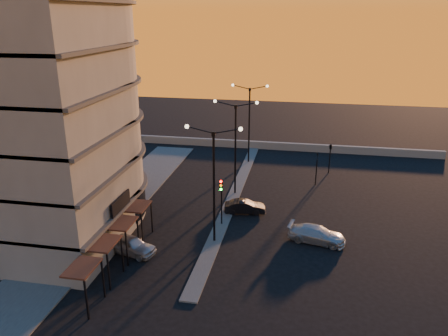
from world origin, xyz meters
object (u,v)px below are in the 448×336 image
traffic_light_main (221,194)px  car_sedan (245,207)px  streetlamp_mid (235,140)px  car_hatchback (130,245)px  car_wagon (317,234)px

traffic_light_main → car_sedan: (1.60, 2.86, -2.28)m
streetlamp_mid → traffic_light_main: bearing=-90.0°
streetlamp_mid → traffic_light_main: (0.00, -7.13, -2.70)m
streetlamp_mid → car_hatchback: 15.02m
traffic_light_main → streetlamp_mid: bearing=90.0°
streetlamp_mid → car_wagon: streetlamp_mid is taller
streetlamp_mid → car_hatchback: streetlamp_mid is taller
streetlamp_mid → car_hatchback: size_ratio=2.32×
streetlamp_mid → traffic_light_main: 7.62m
car_hatchback → car_wagon: bearing=-57.9°
streetlamp_mid → car_wagon: size_ratio=2.09×
car_sedan → car_wagon: 7.67m
streetlamp_mid → car_sedan: 6.76m
car_wagon → streetlamp_mid: bearing=54.7°
car_wagon → traffic_light_main: bearing=91.7°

